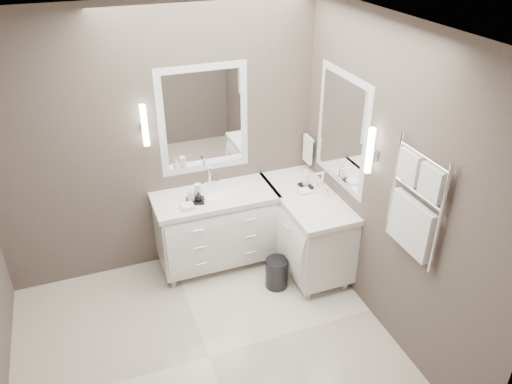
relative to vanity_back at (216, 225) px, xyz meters
name	(u,v)px	position (x,y,z in m)	size (l,w,h in m)	color
floor	(209,357)	(-0.45, -1.23, -0.49)	(3.20, 3.00, 0.01)	silver
ceiling	(187,34)	(-0.45, -1.23, 2.22)	(3.20, 3.00, 0.01)	white
wall_back	(160,145)	(-0.45, 0.28, 0.86)	(3.20, 0.01, 2.70)	#514741
wall_right	(389,187)	(1.15, -1.23, 0.86)	(0.01, 3.00, 2.70)	#514741
vanity_back	(216,225)	(0.00, 0.00, 0.00)	(1.24, 0.59, 0.97)	white
vanity_right	(306,225)	(0.88, -0.33, 0.00)	(0.59, 1.24, 0.97)	white
mirror_back	(204,120)	(0.00, 0.26, 1.06)	(0.90, 0.02, 1.10)	white
mirror_right	(342,130)	(1.14, -0.43, 1.06)	(0.02, 0.90, 1.10)	white
sconce_back	(145,126)	(-0.58, 0.20, 1.11)	(0.06, 0.06, 0.40)	white
sconce_right	(370,151)	(1.08, -1.01, 1.11)	(0.06, 0.06, 0.40)	white
towel_bar_corner	(308,149)	(1.09, 0.13, 0.63)	(0.03, 0.22, 0.30)	white
towel_ladder	(414,208)	(1.10, -1.63, 0.91)	(0.06, 0.58, 0.90)	white
waste_bin	(277,273)	(0.45, -0.58, -0.33)	(0.23, 0.23, 0.32)	black
amenity_tray_back	(195,201)	(-0.22, -0.07, 0.38)	(0.18, 0.13, 0.03)	black
amenity_tray_right	(306,186)	(0.92, -0.18, 0.38)	(0.11, 0.15, 0.02)	black
water_bottle	(198,193)	(-0.18, -0.06, 0.46)	(0.07, 0.07, 0.19)	silver
soap_bottle_a	(191,193)	(-0.25, -0.05, 0.46)	(0.06, 0.06, 0.14)	white
soap_bottle_b	(199,196)	(-0.19, -0.10, 0.44)	(0.07, 0.07, 0.09)	black
soap_bottle_c	(306,177)	(0.92, -0.18, 0.48)	(0.07, 0.07, 0.18)	white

